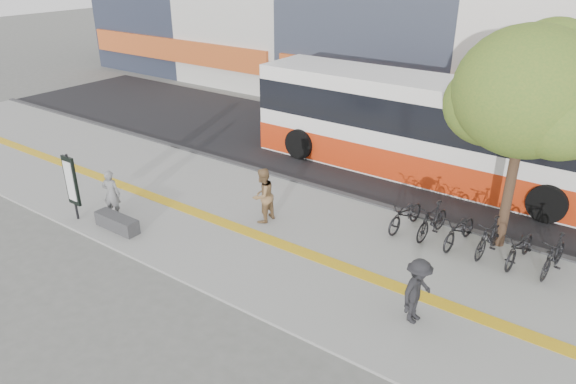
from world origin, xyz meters
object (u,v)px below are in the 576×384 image
Objects in this scene: pedestrian_tan at (263,195)px; pedestrian_dark at (417,291)px; bench at (117,223)px; street_tree at (528,94)px; bus at (426,131)px; seated_woman at (112,194)px; signboard at (71,182)px.

pedestrian_dark is at bearing 73.85° from pedestrian_tan.
bench is at bearing -46.15° from pedestrian_tan.
bus is (-3.97, 3.68, -2.76)m from street_tree.
bus is 9.17m from pedestrian_dark.
bench is 9.29m from pedestrian_dark.
bench is 1.01× the size of seated_woman.
seated_woman is 0.97× the size of pedestrian_dark.
signboard is at bearing -126.54° from bus.
signboard is at bearing -54.49° from pedestrian_tan.
street_tree is at bearing 115.76° from pedestrian_tan.
pedestrian_tan is 1.09× the size of pedestrian_dark.
bus reaches higher than seated_woman.
seated_woman is at bearing 101.39° from pedestrian_dark.
pedestrian_tan is (3.30, 3.05, 0.66)m from bench.
pedestrian_tan is (-6.48, -2.97, -3.55)m from street_tree.
pedestrian_dark is at bearing -96.97° from street_tree.
seated_woman is 10.02m from pedestrian_dark.
seated_woman is at bearing -152.46° from street_tree.
bus reaches higher than bench.
bench is at bearing 104.85° from pedestrian_dark.
street_tree is 3.57× the size of pedestrian_tan.
pedestrian_tan is at bearing 42.74° from bench.
bus reaches higher than signboard.
bench is 11.40m from bus.
pedestrian_tan is 6.17m from pedestrian_dark.
pedestrian_dark is (9.99, 0.71, 0.02)m from seated_woman.
bus is 7.15m from pedestrian_tan.
street_tree reaches higher than bench.
pedestrian_tan is (4.10, 2.54, 0.09)m from seated_woman.
pedestrian_tan is (-2.51, -6.65, -0.79)m from bus.
pedestrian_tan is at bearing 80.05° from pedestrian_dark.
bench is at bearing 10.81° from signboard.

